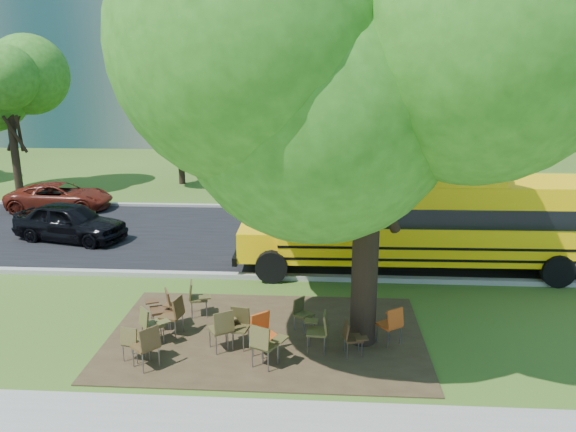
# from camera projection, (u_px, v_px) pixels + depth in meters

# --- Properties ---
(ground) EXTENTS (160.00, 160.00, 0.00)m
(ground) POSITION_uv_depth(u_px,v_px,m) (226.00, 325.00, 13.14)
(ground) COLOR #334F18
(ground) RESTS_ON ground
(dirt_patch) EXTENTS (7.00, 4.50, 0.03)m
(dirt_patch) POSITION_uv_depth(u_px,v_px,m) (266.00, 336.00, 12.60)
(dirt_patch) COLOR #382819
(dirt_patch) RESTS_ON ground
(asphalt_road) EXTENTS (80.00, 8.00, 0.04)m
(asphalt_road) POSITION_uv_depth(u_px,v_px,m) (259.00, 236.00, 19.89)
(asphalt_road) COLOR black
(asphalt_road) RESTS_ON ground
(kerb_near) EXTENTS (80.00, 0.25, 0.14)m
(kerb_near) POSITION_uv_depth(u_px,v_px,m) (244.00, 276.00, 16.02)
(kerb_near) COLOR gray
(kerb_near) RESTS_ON ground
(kerb_far) EXTENTS (80.00, 0.25, 0.14)m
(kerb_far) POSITION_uv_depth(u_px,v_px,m) (270.00, 207.00, 23.82)
(kerb_far) COLOR gray
(kerb_far) RESTS_ON ground
(building_main) EXTENTS (38.00, 16.00, 22.00)m
(building_main) POSITION_uv_depth(u_px,v_px,m) (199.00, 0.00, 45.47)
(building_main) COLOR slate
(building_main) RESTS_ON ground
(bg_tree_0) EXTENTS (5.20, 5.20, 7.18)m
(bg_tree_0) POSITION_uv_depth(u_px,v_px,m) (8.00, 96.00, 25.21)
(bg_tree_0) COLOR black
(bg_tree_0) RESTS_ON ground
(bg_tree_2) EXTENTS (4.80, 4.80, 6.62)m
(bg_tree_2) POSITION_uv_depth(u_px,v_px,m) (178.00, 100.00, 27.77)
(bg_tree_2) COLOR black
(bg_tree_2) RESTS_ON ground
(bg_tree_3) EXTENTS (5.60, 5.60, 7.84)m
(bg_tree_3) POSITION_uv_depth(u_px,v_px,m) (455.00, 85.00, 24.85)
(bg_tree_3) COLOR black
(bg_tree_3) RESTS_ON ground
(main_tree) EXTENTS (7.20, 7.20, 9.31)m
(main_tree) POSITION_uv_depth(u_px,v_px,m) (372.00, 76.00, 10.86)
(main_tree) COLOR black
(main_tree) RESTS_ON ground
(school_bus) EXTENTS (11.26, 2.77, 2.74)m
(school_bus) POSITION_uv_depth(u_px,v_px,m) (449.00, 219.00, 16.23)
(school_bus) COLOR yellow
(school_bus) RESTS_ON ground
(chair_0) EXTENTS (0.60, 0.47, 0.80)m
(chair_0) POSITION_uv_depth(u_px,v_px,m) (133.00, 340.00, 11.40)
(chair_0) COLOR brown
(chair_0) RESTS_ON ground
(chair_1) EXTENTS (0.75, 0.59, 0.87)m
(chair_1) POSITION_uv_depth(u_px,v_px,m) (150.00, 322.00, 12.07)
(chair_1) COLOR #4F4B22
(chair_1) RESTS_ON ground
(chair_2) EXTENTS (0.64, 0.81, 0.94)m
(chair_2) POSITION_uv_depth(u_px,v_px,m) (148.00, 342.00, 11.11)
(chair_2) COLOR #4D361B
(chair_2) RESTS_ON ground
(chair_3) EXTENTS (0.65, 0.52, 0.89)m
(chair_3) POSITION_uv_depth(u_px,v_px,m) (237.00, 323.00, 11.99)
(chair_3) COLOR #433B1D
(chair_3) RESTS_ON ground
(chair_4) EXTENTS (0.78, 0.62, 0.95)m
(chair_4) POSITION_uv_depth(u_px,v_px,m) (265.00, 342.00, 11.12)
(chair_4) COLOR #4C4421
(chair_4) RESTS_ON ground
(chair_5) EXTENTS (0.65, 0.83, 0.97)m
(chair_5) POSITION_uv_depth(u_px,v_px,m) (263.00, 332.00, 11.51)
(chair_5) COLOR #B74413
(chair_5) RESTS_ON ground
(chair_6) EXTENTS (0.53, 0.61, 0.90)m
(chair_6) POSITION_uv_depth(u_px,v_px,m) (319.00, 327.00, 11.80)
(chair_6) COLOR #4F4722
(chair_6) RESTS_ON ground
(chair_7) EXTENTS (0.53, 0.52, 0.78)m
(chair_7) POSITION_uv_depth(u_px,v_px,m) (351.00, 336.00, 11.60)
(chair_7) COLOR #3D2715
(chair_7) RESTS_ON ground
(chair_8) EXTENTS (0.54, 0.69, 0.93)m
(chair_8) POSITION_uv_depth(u_px,v_px,m) (174.00, 312.00, 12.52)
(chair_8) COLOR #4C351B
(chair_8) RESTS_ON ground
(chair_9) EXTENTS (0.74, 0.64, 0.93)m
(chair_9) POSITION_uv_depth(u_px,v_px,m) (162.00, 305.00, 12.84)
(chair_9) COLOR #472D19
(chair_9) RESTS_ON ground
(chair_10) EXTENTS (0.64, 0.61, 0.89)m
(chair_10) POSITION_uv_depth(u_px,v_px,m) (196.00, 295.00, 13.45)
(chair_10) COLOR #48401F
(chair_10) RESTS_ON ground
(chair_11) EXTENTS (0.64, 0.79, 0.95)m
(chair_11) POSITION_uv_depth(u_px,v_px,m) (223.00, 326.00, 11.80)
(chair_11) COLOR #4D4221
(chair_11) RESTS_ON ground
(chair_12) EXTENTS (0.52, 0.66, 0.78)m
(chair_12) POSITION_uv_depth(u_px,v_px,m) (302.00, 312.00, 12.74)
(chair_12) COLOR #413F1C
(chair_12) RESTS_ON ground
(chair_13) EXTENTS (0.60, 0.75, 0.90)m
(chair_13) POSITION_uv_depth(u_px,v_px,m) (392.00, 321.00, 12.08)
(chair_13) COLOR #BB4514
(chair_13) RESTS_ON ground
(black_car) EXTENTS (4.20, 2.48, 1.34)m
(black_car) POSITION_uv_depth(u_px,v_px,m) (70.00, 222.00, 19.34)
(black_car) COLOR black
(black_car) RESTS_ON ground
(bg_car_red) EXTENTS (4.33, 2.23, 1.17)m
(bg_car_red) POSITION_uv_depth(u_px,v_px,m) (60.00, 197.00, 23.41)
(bg_car_red) COLOR #57190F
(bg_car_red) RESTS_ON ground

